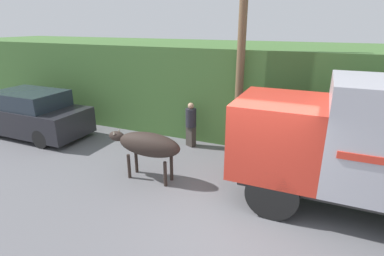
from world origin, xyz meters
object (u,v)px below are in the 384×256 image
Objects in this scene: brown_cow at (147,145)px; pedestrian_on_hill at (191,123)px; utility_pole at (242,40)px; parked_suv at (30,114)px.

pedestrian_on_hill is at bearing 95.26° from brown_cow.
pedestrian_on_hill is 3.18m from utility_pole.
utility_pole is at bearing 12.94° from parked_suv.
brown_cow is at bearing -10.76° from parked_suv.
utility_pole is at bearing -146.12° from pedestrian_on_hill.
pedestrian_on_hill reaches higher than brown_cow.
parked_suv is 8.24m from utility_pole.
brown_cow is 0.31× the size of utility_pole.
pedestrian_on_hill is (6.02, 1.40, 0.02)m from parked_suv.
utility_pole is (1.56, 0.24, 2.76)m from pedestrian_on_hill.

